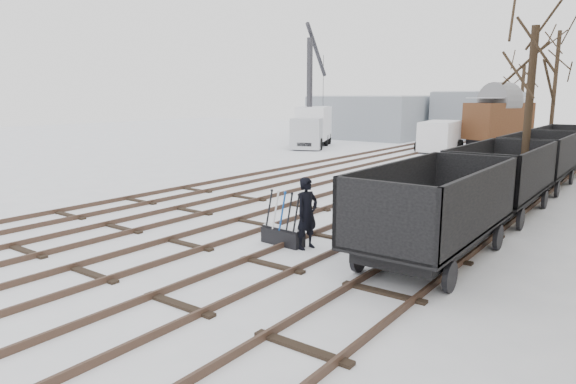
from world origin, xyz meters
name	(u,v)px	position (x,y,z in m)	size (l,w,h in m)	color
ground	(187,245)	(0.00, 0.00, 0.00)	(120.00, 120.00, 0.00)	white
tracks	(396,179)	(0.00, 13.67, 0.07)	(13.90, 52.00, 0.16)	black
shed_left	(371,117)	(-13.00, 36.00, 2.05)	(10.00, 8.00, 4.10)	#8D979F
shed_right	(477,116)	(-4.00, 40.00, 2.25)	(7.00, 6.00, 4.50)	#8D979F
ground_frame	(283,235)	(2.10, 1.66, 0.28)	(1.33, 0.52, 1.49)	black
worker	(307,213)	(2.85, 1.76, 0.98)	(0.72, 0.47, 1.96)	black
freight_wagon_a	(434,225)	(6.00, 2.81, 0.93)	(2.38, 5.95, 2.43)	black
freight_wagon_b	(501,188)	(6.00, 9.21, 0.93)	(2.38, 5.95, 2.43)	black
freight_wagon_c	(539,168)	(6.00, 15.61, 0.93)	(2.38, 5.95, 2.43)	black
freight_wagon_d	(563,155)	(6.00, 22.01, 0.93)	(2.38, 5.95, 2.43)	black
box_van_wagon	(498,120)	(0.10, 31.46, 2.30)	(4.53, 5.82, 3.95)	black
lorry	(312,126)	(-12.65, 25.16, 1.65)	(4.09, 7.36, 3.20)	black
panel_van	(440,136)	(-3.12, 28.06, 1.16)	(2.83, 5.30, 2.23)	white
crane	(311,115)	(-12.94, 25.47, 2.55)	(2.42, 5.79, 9.69)	#302F35
tree_near	(528,116)	(6.08, 12.12, 3.35)	(0.30, 0.30, 6.70)	black
tree_far_left	(521,103)	(-0.66, 42.00, 3.42)	(0.30, 0.30, 6.83)	black
tree_far_right	(554,91)	(3.13, 35.12, 4.47)	(0.30, 0.30, 8.94)	black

